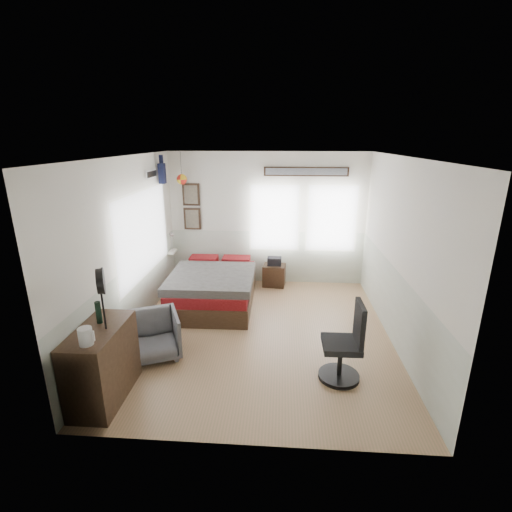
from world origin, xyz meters
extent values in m
cube|color=#987951|center=(0.00, 0.00, -0.01)|extent=(4.00, 4.50, 0.01)
cube|color=silver|center=(0.00, 2.25, 1.35)|extent=(4.00, 0.02, 2.70)
cube|color=silver|center=(0.00, -2.25, 1.35)|extent=(4.00, 0.02, 2.70)
cube|color=silver|center=(-2.00, 0.00, 1.35)|extent=(0.02, 4.50, 2.70)
cube|color=silver|center=(2.00, 0.00, 1.35)|extent=(0.02, 4.50, 2.70)
cube|color=white|center=(0.00, 0.00, 2.70)|extent=(4.00, 4.50, 0.02)
cube|color=#B4BBA8|center=(0.00, 2.24, 0.55)|extent=(4.00, 0.01, 1.10)
cube|color=#B4BBA8|center=(-1.99, 0.00, 0.55)|extent=(0.01, 4.50, 1.10)
cube|color=#B4BBA8|center=(1.99, 0.00, 0.55)|extent=(0.01, 4.50, 1.10)
cube|color=silver|center=(-1.96, 0.55, 1.45)|extent=(0.03, 2.20, 1.35)
cube|color=silver|center=(0.15, 2.21, 1.40)|extent=(0.95, 0.03, 1.30)
cube|color=silver|center=(1.30, 2.21, 1.40)|extent=(0.95, 0.03, 1.30)
cube|color=#372314|center=(-1.55, 2.21, 1.35)|extent=(0.35, 0.03, 0.45)
cube|color=#372314|center=(-1.55, 2.21, 1.85)|extent=(0.35, 0.03, 0.45)
cube|color=#7F7259|center=(-1.55, 2.20, 1.35)|extent=(0.27, 0.01, 0.37)
cube|color=#7F7259|center=(-1.55, 2.20, 1.85)|extent=(0.27, 0.01, 0.37)
cube|color=#372314|center=(0.75, 2.21, 2.32)|extent=(1.65, 0.03, 0.18)
cube|color=gray|center=(0.75, 2.20, 2.32)|extent=(1.58, 0.01, 0.13)
cube|color=white|center=(-1.97, 1.15, 2.35)|extent=(0.02, 0.48, 0.14)
sphere|color=red|center=(-1.65, 1.95, 2.18)|extent=(0.20, 0.20, 0.20)
cube|color=#302012|center=(-0.93, 1.07, 0.16)|extent=(1.44, 2.04, 0.32)
cube|color=maroon|center=(-0.93, 1.07, 0.41)|extent=(1.40, 2.00, 0.18)
cube|color=slate|center=(-0.93, 0.85, 0.58)|extent=(1.49, 1.49, 0.14)
cube|color=maroon|center=(-1.26, 1.88, 0.58)|extent=(0.56, 0.35, 0.14)
cube|color=maroon|center=(-0.59, 1.88, 0.58)|extent=(0.56, 0.35, 0.14)
cube|color=#302012|center=(-1.74, -1.63, 0.45)|extent=(0.48, 1.00, 0.90)
imported|color=#5C5C63|center=(-1.45, -0.74, 0.32)|extent=(0.91, 0.92, 0.64)
cube|color=#302012|center=(0.16, 2.02, 0.22)|extent=(0.48, 0.40, 0.45)
cylinder|color=black|center=(1.07, -1.07, 0.03)|extent=(0.52, 0.52, 0.05)
cylinder|color=black|center=(1.07, -1.07, 0.25)|extent=(0.06, 0.06, 0.40)
cube|color=black|center=(1.07, -1.07, 0.48)|extent=(0.47, 0.47, 0.08)
cube|color=black|center=(1.27, -1.07, 0.78)|extent=(0.06, 0.42, 0.52)
cylinder|color=silver|center=(-1.69, -1.96, 0.99)|extent=(0.14, 0.14, 0.19)
cube|color=silver|center=(-1.61, -1.96, 1.00)|extent=(0.02, 0.02, 0.11)
cylinder|color=black|center=(-1.78, -1.49, 1.03)|extent=(0.07, 0.07, 0.26)
cylinder|color=black|center=(-1.64, -1.62, 1.18)|extent=(0.02, 0.02, 0.55)
cylinder|color=black|center=(-1.64, -1.62, 1.47)|extent=(0.16, 0.28, 0.28)
cylinder|color=black|center=(-1.61, -1.62, 1.47)|extent=(0.14, 0.28, 0.30)
cube|color=black|center=(0.16, 2.02, 0.53)|extent=(0.29, 0.19, 0.17)
camera|label=1|loc=(0.30, -5.20, 2.94)|focal=26.00mm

